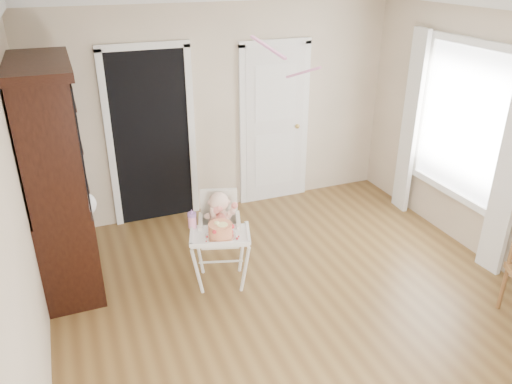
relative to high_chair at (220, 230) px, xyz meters
name	(u,v)px	position (x,y,z in m)	size (l,w,h in m)	color
floor	(309,317)	(0.59, -0.83, -0.61)	(5.00, 5.00, 0.00)	brown
ceiling	(327,9)	(0.59, -0.83, 2.09)	(5.00, 5.00, 0.00)	white
wall_back	(222,107)	(0.59, 1.67, 0.74)	(4.50, 4.50, 0.00)	beige
wall_left	(16,236)	(-1.66, -0.83, 0.74)	(5.00, 5.00, 0.00)	beige
crown_molding	(327,18)	(0.59, -0.83, 2.03)	(4.50, 5.00, 0.12)	white
doorway	(151,135)	(-0.31, 1.65, 0.50)	(1.06, 0.05, 2.22)	black
closet_door	(274,126)	(1.29, 1.64, 0.41)	(0.96, 0.09, 2.13)	white
window_right	(458,132)	(2.77, -0.03, 0.67)	(0.13, 1.84, 2.30)	white
high_chair	(220,230)	(0.00, 0.00, 0.00)	(0.73, 0.83, 0.99)	white
baby	(219,215)	(0.01, 0.02, 0.15)	(0.28, 0.27, 0.46)	beige
cake	(220,230)	(-0.07, -0.25, 0.14)	(0.29, 0.29, 0.14)	silver
sippy_cup	(192,220)	(-0.27, 0.00, 0.16)	(0.08, 0.08, 0.20)	#F998BF
china_cabinet	(57,179)	(-1.40, 0.63, 0.51)	(0.59, 1.32, 2.24)	black
streamer	(268,47)	(0.51, 0.04, 1.70)	(0.03, 0.50, 0.02)	pink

